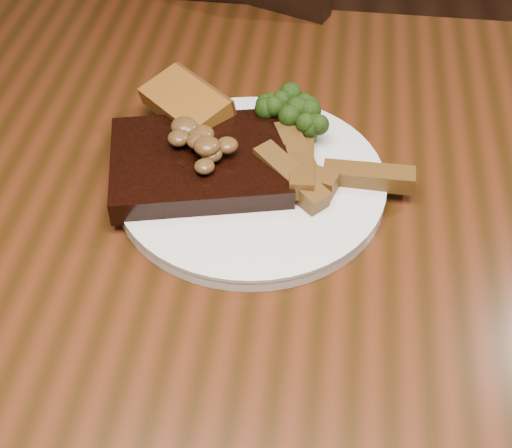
{
  "coord_description": "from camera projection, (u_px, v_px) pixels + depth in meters",
  "views": [
    {
      "loc": [
        0.04,
        -0.47,
        1.26
      ],
      "look_at": [
        -0.02,
        -0.01,
        0.78
      ],
      "focal_mm": 50.0,
      "sensor_mm": 36.0,
      "label": 1
    }
  ],
  "objects": [
    {
      "name": "plate",
      "position": [
        251.0,
        184.0,
        0.74
      ],
      "size": [
        0.33,
        0.33,
        0.01
      ],
      "primitive_type": "cylinder",
      "rotation": [
        0.0,
        0.0,
        0.18
      ],
      "color": "white",
      "rests_on": "dining_table"
    },
    {
      "name": "steak",
      "position": [
        199.0,
        163.0,
        0.74
      ],
      "size": [
        0.21,
        0.18,
        0.03
      ],
      "primitive_type": "cube",
      "rotation": [
        0.0,
        0.0,
        0.23
      ],
      "color": "black",
      "rests_on": "plate"
    },
    {
      "name": "steak_bone",
      "position": [
        188.0,
        208.0,
        0.7
      ],
      "size": [
        0.13,
        0.04,
        0.02
      ],
      "primitive_type": "cube",
      "rotation": [
        0.0,
        0.0,
        0.23
      ],
      "color": "#C0B894",
      "rests_on": "plate"
    },
    {
      "name": "broccoli_cluster",
      "position": [
        300.0,
        119.0,
        0.78
      ],
      "size": [
        0.07,
        0.07,
        0.04
      ],
      "primitive_type": null,
      "color": "#203E0E",
      "rests_on": "plate"
    },
    {
      "name": "mushroom_pile",
      "position": [
        203.0,
        145.0,
        0.71
      ],
      "size": [
        0.08,
        0.08,
        0.03
      ],
      "primitive_type": null,
      "color": "brown",
      "rests_on": "steak"
    },
    {
      "name": "potato_wedges",
      "position": [
        326.0,
        168.0,
        0.73
      ],
      "size": [
        0.12,
        0.12,
        0.02
      ],
      "primitive_type": null,
      "color": "brown",
      "rests_on": "plate"
    },
    {
      "name": "chair_far",
      "position": [
        238.0,
        88.0,
        1.31
      ],
      "size": [
        0.55,
        0.55,
        0.9
      ],
      "rotation": [
        0.0,
        0.0,
        2.78
      ],
      "color": "black",
      "rests_on": "ground"
    },
    {
      "name": "garlic_bread",
      "position": [
        186.0,
        117.0,
        0.8
      ],
      "size": [
        0.11,
        0.11,
        0.02
      ],
      "primitive_type": "cube",
      "rotation": [
        0.0,
        0.0,
        -0.73
      ],
      "color": "#9C631C",
      "rests_on": "plate"
    },
    {
      "name": "dining_table",
      "position": [
        275.0,
        298.0,
        0.76
      ],
      "size": [
        1.6,
        0.9,
        0.75
      ],
      "color": "#481F0E",
      "rests_on": "ground"
    }
  ]
}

